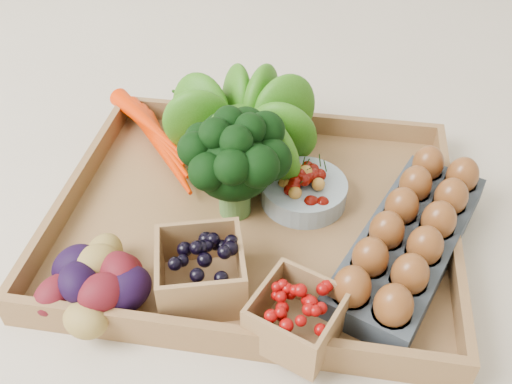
# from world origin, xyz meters

# --- Properties ---
(ground) EXTENTS (4.00, 4.00, 0.00)m
(ground) POSITION_xyz_m (0.00, 0.00, 0.00)
(ground) COLOR beige
(ground) RESTS_ON ground
(tray) EXTENTS (0.55, 0.45, 0.01)m
(tray) POSITION_xyz_m (0.00, 0.00, 0.01)
(tray) COLOR olive
(tray) RESTS_ON ground
(carrots) EXTENTS (0.22, 0.16, 0.05)m
(carrots) POSITION_xyz_m (-0.18, 0.13, 0.04)
(carrots) COLOR red
(carrots) RESTS_ON tray
(lettuce) EXTENTS (0.16, 0.16, 0.16)m
(lettuce) POSITION_xyz_m (-0.04, 0.12, 0.10)
(lettuce) COLOR #24540D
(lettuce) RESTS_ON tray
(broccoli) EXTENTS (0.15, 0.15, 0.12)m
(broccoli) POSITION_xyz_m (-0.03, 0.00, 0.07)
(broccoli) COLOR black
(broccoli) RESTS_ON tray
(cherry_bowl) EXTENTS (0.13, 0.13, 0.03)m
(cherry_bowl) POSITION_xyz_m (0.06, 0.04, 0.03)
(cherry_bowl) COLOR #8C9EA5
(cherry_bowl) RESTS_ON tray
(egg_carton) EXTENTS (0.22, 0.34, 0.04)m
(egg_carton) POSITION_xyz_m (0.21, -0.04, 0.03)
(egg_carton) COLOR #394048
(egg_carton) RESTS_ON tray
(potatoes) EXTENTS (0.15, 0.15, 0.09)m
(potatoes) POSITION_xyz_m (-0.16, -0.18, 0.06)
(potatoes) COLOR #470B12
(potatoes) RESTS_ON tray
(punnet_blackberry) EXTENTS (0.13, 0.13, 0.07)m
(punnet_blackberry) POSITION_xyz_m (-0.04, -0.14, 0.05)
(punnet_blackberry) COLOR black
(punnet_blackberry) RESTS_ON tray
(punnet_raspberry) EXTENTS (0.12, 0.12, 0.06)m
(punnet_raspberry) POSITION_xyz_m (0.08, -0.19, 0.05)
(punnet_raspberry) COLOR #7A0605
(punnet_raspberry) RESTS_ON tray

